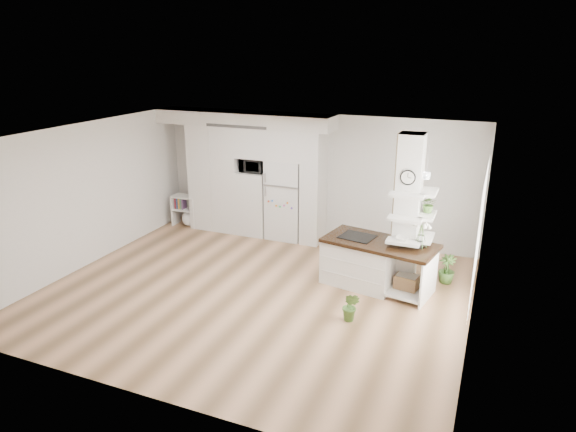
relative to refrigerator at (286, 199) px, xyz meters
The scene contains 14 objects.
floor 2.87m from the refrigerator, 78.93° to the right, with size 7.00×6.00×0.01m, color tan.
room 2.90m from the refrigerator, 78.93° to the right, with size 7.04×6.04×2.72m.
cabinet_wall 1.12m from the refrigerator, behind, with size 4.00×0.71×2.70m.
refrigerator is the anchor object (origin of this frame).
column 3.33m from the refrigerator, 28.14° to the right, with size 0.69×0.90×2.70m.
window 4.70m from the refrigerator, 30.76° to the right, with size 2.40×2.40×0.00m, color white.
pendant_light 3.59m from the refrigerator, 48.71° to the right, with size 0.12×0.12×0.10m, color white.
kitchen_island 2.81m from the refrigerator, 36.58° to the right, with size 2.04×1.24×1.43m.
bookshelf 2.52m from the refrigerator, behind, with size 0.62×0.37×0.72m.
floor_plant_a 3.85m from the refrigerator, 52.33° to the right, with size 0.27×0.22×0.49m, color #46722D.
floor_plant_b 3.73m from the refrigerator, 16.44° to the right, with size 0.29×0.29×0.52m, color #46722D.
microwave 1.02m from the refrigerator, behind, with size 0.54×0.37×0.30m, color #2D2D2D.
shelf_plant 3.51m from the refrigerator, 23.68° to the right, with size 0.27×0.23×0.30m, color #46722D.
decor_bowl 3.34m from the refrigerator, 32.27° to the right, with size 0.22×0.22×0.05m, color white.
Camera 1 is at (3.58, -7.14, 4.03)m, focal length 32.00 mm.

